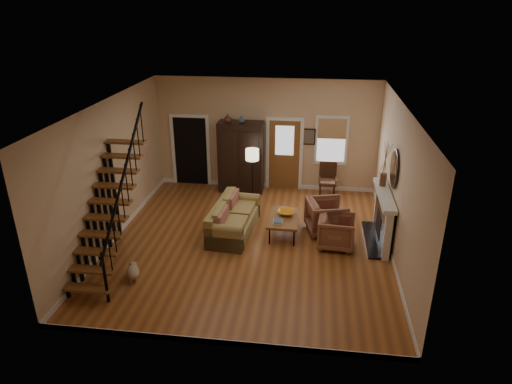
# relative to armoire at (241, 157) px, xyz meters

# --- Properties ---
(room) EXTENTS (7.00, 7.33, 3.30)m
(room) POSITION_rel_armoire_xyz_m (0.29, -1.39, 0.46)
(room) COLOR #995627
(room) RESTS_ON ground
(staircase) EXTENTS (0.94, 2.80, 3.20)m
(staircase) POSITION_rel_armoire_xyz_m (-2.08, -4.45, 0.55)
(staircase) COLOR brown
(staircase) RESTS_ON ground
(fireplace) EXTENTS (0.33, 1.95, 2.30)m
(fireplace) POSITION_rel_armoire_xyz_m (3.83, -2.65, -0.31)
(fireplace) COLOR black
(fireplace) RESTS_ON ground
(armoire) EXTENTS (1.30, 0.60, 2.10)m
(armoire) POSITION_rel_armoire_xyz_m (0.00, 0.00, 0.00)
(armoire) COLOR black
(armoire) RESTS_ON ground
(vase_a) EXTENTS (0.24, 0.24, 0.25)m
(vase_a) POSITION_rel_armoire_xyz_m (-0.35, -0.10, 1.17)
(vase_a) COLOR #4C2619
(vase_a) RESTS_ON armoire
(vase_b) EXTENTS (0.20, 0.20, 0.21)m
(vase_b) POSITION_rel_armoire_xyz_m (0.05, -0.10, 1.16)
(vase_b) COLOR #334C60
(vase_b) RESTS_ON armoire
(sofa) EXTENTS (1.05, 2.13, 0.77)m
(sofa) POSITION_rel_armoire_xyz_m (0.24, -2.68, -0.67)
(sofa) COLOR olive
(sofa) RESTS_ON ground
(coffee_table) EXTENTS (0.74, 1.24, 0.47)m
(coffee_table) POSITION_rel_armoire_xyz_m (1.47, -2.62, -0.81)
(coffee_table) COLOR brown
(coffee_table) RESTS_ON ground
(bowl) EXTENTS (0.42, 0.42, 0.10)m
(bowl) POSITION_rel_armoire_xyz_m (1.52, -2.47, -0.53)
(bowl) COLOR orange
(bowl) RESTS_ON coffee_table
(books) EXTENTS (0.23, 0.31, 0.06)m
(books) POSITION_rel_armoire_xyz_m (1.35, -2.92, -0.55)
(books) COLOR beige
(books) RESTS_ON coffee_table
(armchair_left) EXTENTS (0.90, 0.87, 0.76)m
(armchair_left) POSITION_rel_armoire_xyz_m (2.72, -3.05, -0.67)
(armchair_left) COLOR brown
(armchair_left) RESTS_ON ground
(armchair_right) EXTENTS (1.11, 1.09, 0.83)m
(armchair_right) POSITION_rel_armoire_xyz_m (2.49, -2.35, -0.63)
(armchair_right) COLOR brown
(armchair_right) RESTS_ON ground
(floor_lamp) EXTENTS (0.41, 0.41, 1.59)m
(floor_lamp) POSITION_rel_armoire_xyz_m (0.45, -0.89, -0.25)
(floor_lamp) COLOR black
(floor_lamp) RESTS_ON ground
(side_chair) EXTENTS (0.54, 0.54, 1.02)m
(side_chair) POSITION_rel_armoire_xyz_m (2.55, -0.20, -0.54)
(side_chair) COLOR #3D2213
(side_chair) RESTS_ON ground
(dog) EXTENTS (0.40, 0.51, 0.32)m
(dog) POSITION_rel_armoire_xyz_m (-1.47, -4.98, -0.89)
(dog) COLOR tan
(dog) RESTS_ON ground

